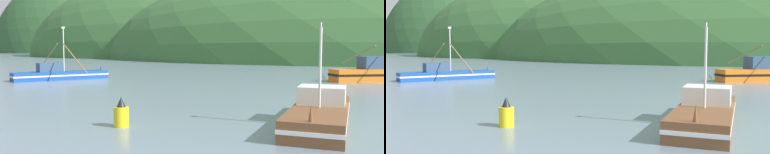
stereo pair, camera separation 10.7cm
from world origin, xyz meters
The scene contains 7 objects.
hill_mid_right centered at (-16.35, 183.50, 0.00)m, with size 176.38×141.10×82.47m, color #386633.
hill_far_right centered at (-127.82, 259.05, 0.00)m, with size 115.25×92.20×109.17m, color #2D562D.
hill_far_left centered at (41.23, 153.95, 0.00)m, with size 194.85×155.88×69.60m, color #386633.
fishing_boat_orange centered at (17.57, 44.67, 0.95)m, with size 11.82×16.11×6.87m.
fishing_boat_brown centered at (7.32, 17.65, 0.62)m, with size 4.69×10.20×5.05m.
fishing_boat_blue centered at (-19.48, 40.51, 0.66)m, with size 12.60×12.46×6.31m.
channel_buoy centered at (-2.32, 15.40, 0.60)m, with size 0.74×0.74×1.48m.
Camera 2 is at (4.53, -2.50, 3.89)m, focal length 36.53 mm.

